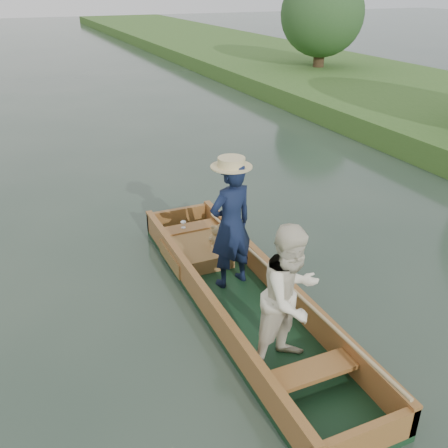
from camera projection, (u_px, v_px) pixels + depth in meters
name	position (u px, v px, depth m)	size (l,w,h in m)	color
ground	(243.00, 309.00, 6.44)	(120.00, 120.00, 0.00)	#283D30
trees_far	(148.00, 42.00, 12.24)	(22.58, 16.48, 4.41)	#47331E
punt	(250.00, 276.00, 6.03)	(1.13, 5.00, 1.85)	#13321B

